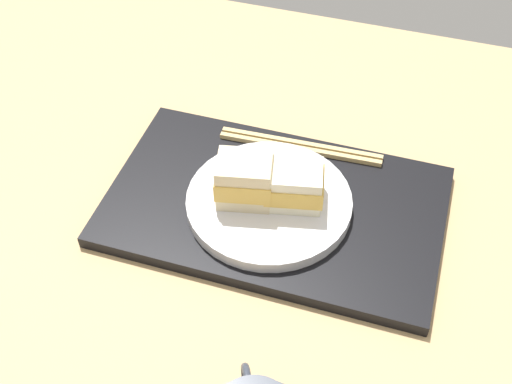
# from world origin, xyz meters

# --- Properties ---
(ground_plane) EXTENTS (1.40, 1.00, 0.03)m
(ground_plane) POSITION_xyz_m (0.00, 0.00, -0.01)
(ground_plane) COLOR tan
(serving_tray) EXTENTS (0.43, 0.26, 0.02)m
(serving_tray) POSITION_xyz_m (-0.02, -0.03, 0.01)
(serving_tray) COLOR black
(serving_tray) RESTS_ON ground_plane
(sandwich_plate) EXTENTS (0.21, 0.21, 0.02)m
(sandwich_plate) POSITION_xyz_m (-0.01, -0.02, 0.03)
(sandwich_plate) COLOR silver
(sandwich_plate) RESTS_ON serving_tray
(sandwich_near) EXTENTS (0.08, 0.07, 0.05)m
(sandwich_near) POSITION_xyz_m (-0.04, -0.03, 0.06)
(sandwich_near) COLOR #EFE5C1
(sandwich_near) RESTS_ON sandwich_plate
(sandwich_far) EXTENTS (0.08, 0.07, 0.06)m
(sandwich_far) POSITION_xyz_m (0.02, -0.02, 0.06)
(sandwich_far) COLOR beige
(sandwich_far) RESTS_ON sandwich_plate
(chopsticks_pair) EXTENTS (0.23, 0.03, 0.01)m
(chopsticks_pair) POSITION_xyz_m (-0.02, -0.14, 0.02)
(chopsticks_pair) COLOR tan
(chopsticks_pair) RESTS_ON serving_tray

